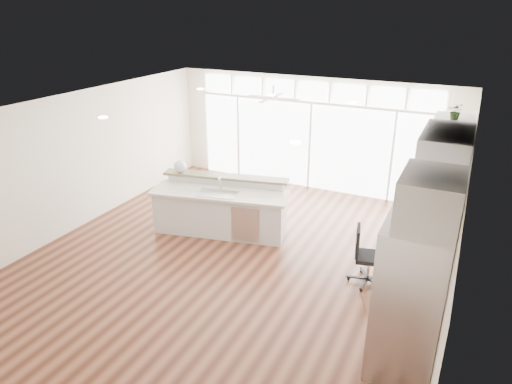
% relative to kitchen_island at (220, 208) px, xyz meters
% --- Properties ---
extents(floor, '(7.00, 8.00, 0.02)m').
position_rel_kitchen_island_xyz_m(floor, '(0.75, -0.84, -0.54)').
color(floor, '#472216').
rests_on(floor, ground).
extents(ceiling, '(7.00, 8.00, 0.02)m').
position_rel_kitchen_island_xyz_m(ceiling, '(0.75, -0.84, 2.17)').
color(ceiling, white).
rests_on(ceiling, wall_back).
extents(wall_back, '(7.00, 0.04, 2.70)m').
position_rel_kitchen_island_xyz_m(wall_back, '(0.75, 3.16, 0.82)').
color(wall_back, white).
rests_on(wall_back, floor).
extents(wall_front, '(7.00, 0.04, 2.70)m').
position_rel_kitchen_island_xyz_m(wall_front, '(0.75, -4.84, 0.82)').
color(wall_front, white).
rests_on(wall_front, floor).
extents(wall_left, '(0.04, 8.00, 2.70)m').
position_rel_kitchen_island_xyz_m(wall_left, '(-2.75, -0.84, 0.82)').
color(wall_left, white).
rests_on(wall_left, floor).
extents(wall_right, '(0.04, 8.00, 2.70)m').
position_rel_kitchen_island_xyz_m(wall_right, '(4.25, -0.84, 0.82)').
color(wall_right, white).
rests_on(wall_right, floor).
extents(glass_wall, '(5.80, 0.06, 2.08)m').
position_rel_kitchen_island_xyz_m(glass_wall, '(0.75, 3.10, 0.52)').
color(glass_wall, white).
rests_on(glass_wall, wall_back).
extents(transom_row, '(5.90, 0.06, 0.40)m').
position_rel_kitchen_island_xyz_m(transom_row, '(0.75, 3.10, 1.85)').
color(transom_row, white).
rests_on(transom_row, wall_back).
extents(desk_window, '(0.04, 0.85, 0.85)m').
position_rel_kitchen_island_xyz_m(desk_window, '(4.21, -0.54, 1.02)').
color(desk_window, white).
rests_on(desk_window, wall_right).
extents(ceiling_fan, '(1.16, 1.16, 0.32)m').
position_rel_kitchen_island_xyz_m(ceiling_fan, '(0.25, 1.96, 1.95)').
color(ceiling_fan, white).
rests_on(ceiling_fan, ceiling).
extents(recessed_lights, '(3.40, 3.00, 0.02)m').
position_rel_kitchen_island_xyz_m(recessed_lights, '(0.75, -0.64, 2.15)').
color(recessed_lights, white).
rests_on(recessed_lights, ceiling).
extents(oven_cabinet, '(0.64, 1.20, 2.50)m').
position_rel_kitchen_island_xyz_m(oven_cabinet, '(3.92, 0.96, 0.72)').
color(oven_cabinet, silver).
rests_on(oven_cabinet, floor).
extents(desk_nook, '(0.72, 1.30, 0.76)m').
position_rel_kitchen_island_xyz_m(desk_nook, '(3.88, -0.54, -0.15)').
color(desk_nook, silver).
rests_on(desk_nook, floor).
extents(upper_cabinets, '(0.64, 1.30, 0.64)m').
position_rel_kitchen_island_xyz_m(upper_cabinets, '(3.92, -0.54, 1.82)').
color(upper_cabinets, silver).
rests_on(upper_cabinets, wall_right).
extents(refrigerator, '(0.76, 0.90, 2.00)m').
position_rel_kitchen_island_xyz_m(refrigerator, '(3.86, -2.19, 0.47)').
color(refrigerator, '#BABABF').
rests_on(refrigerator, floor).
extents(fridge_cabinet, '(0.64, 0.90, 0.60)m').
position_rel_kitchen_island_xyz_m(fridge_cabinet, '(3.92, -2.19, 1.77)').
color(fridge_cabinet, silver).
rests_on(fridge_cabinet, wall_right).
extents(framed_photos, '(0.06, 0.22, 0.80)m').
position_rel_kitchen_island_xyz_m(framed_photos, '(4.21, 0.08, 0.87)').
color(framed_photos, black).
rests_on(framed_photos, wall_right).
extents(kitchen_island, '(2.83, 1.56, 1.06)m').
position_rel_kitchen_island_xyz_m(kitchen_island, '(0.00, 0.00, 0.00)').
color(kitchen_island, silver).
rests_on(kitchen_island, floor).
extents(rug, '(0.98, 0.87, 0.01)m').
position_rel_kitchen_island_xyz_m(rug, '(3.57, -1.03, -0.53)').
color(rug, '#3B1F12').
rests_on(rug, floor).
extents(office_chair, '(0.60, 0.58, 0.98)m').
position_rel_kitchen_island_xyz_m(office_chair, '(3.06, -0.50, -0.04)').
color(office_chair, black).
rests_on(office_chair, floor).
extents(fishbowl, '(0.31, 0.31, 0.25)m').
position_rel_kitchen_island_xyz_m(fishbowl, '(-1.01, 0.19, 0.66)').
color(fishbowl, silver).
rests_on(fishbowl, kitchen_island).
extents(monitor, '(0.12, 0.44, 0.36)m').
position_rel_kitchen_island_xyz_m(monitor, '(3.80, -0.54, 0.41)').
color(monitor, black).
rests_on(monitor, desk_nook).
extents(keyboard, '(0.15, 0.33, 0.02)m').
position_rel_kitchen_island_xyz_m(keyboard, '(3.63, -0.54, 0.24)').
color(keyboard, white).
rests_on(keyboard, desk_nook).
extents(potted_plant, '(0.29, 0.31, 0.21)m').
position_rel_kitchen_island_xyz_m(potted_plant, '(3.92, 0.96, 2.08)').
color(potted_plant, '#304F22').
rests_on(potted_plant, oven_cabinet).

